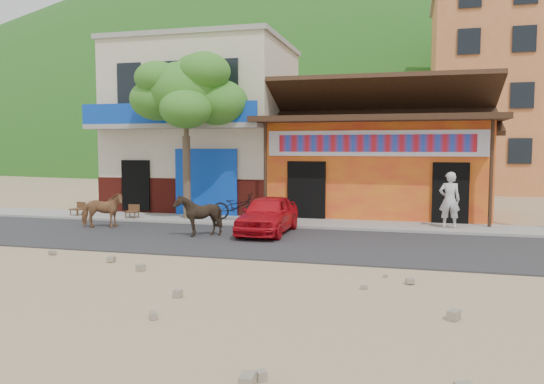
% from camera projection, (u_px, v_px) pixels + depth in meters
% --- Properties ---
extents(ground, '(120.00, 120.00, 0.00)m').
position_uv_depth(ground, '(267.00, 261.00, 12.62)').
color(ground, '#9E825B').
rests_on(ground, ground).
extents(road, '(60.00, 5.00, 0.04)m').
position_uv_depth(road, '(290.00, 242.00, 15.03)').
color(road, '#28282B').
rests_on(road, ground).
extents(sidewalk, '(60.00, 2.00, 0.12)m').
position_uv_depth(sidewalk, '(312.00, 224.00, 18.39)').
color(sidewalk, gray).
rests_on(sidewalk, ground).
extents(dance_club, '(8.00, 6.00, 3.60)m').
position_uv_depth(dance_club, '(379.00, 170.00, 21.59)').
color(dance_club, orange).
rests_on(dance_club, ground).
extents(cafe_building, '(7.00, 6.00, 7.00)m').
position_uv_depth(cafe_building, '(206.00, 129.00, 23.35)').
color(cafe_building, beige).
rests_on(cafe_building, ground).
extents(apartment_front, '(9.00, 9.00, 12.00)m').
position_uv_depth(apartment_front, '(508.00, 94.00, 32.95)').
color(apartment_front, '#CC723F').
rests_on(apartment_front, ground).
extents(hillside, '(100.00, 40.00, 24.00)m').
position_uv_depth(hillside, '(390.00, 85.00, 79.05)').
color(hillside, '#194C14').
rests_on(hillside, ground).
extents(tree, '(3.00, 3.00, 6.00)m').
position_uv_depth(tree, '(186.00, 136.00, 19.11)').
color(tree, '#2D721E').
rests_on(tree, sidewalk).
extents(cow_tan, '(1.53, 1.12, 1.18)m').
position_uv_depth(cow_tan, '(102.00, 210.00, 17.56)').
color(cow_tan, '#94613B').
rests_on(cow_tan, road).
extents(cow_dark, '(1.28, 1.16, 1.28)m').
position_uv_depth(cow_dark, '(198.00, 215.00, 15.88)').
color(cow_dark, black).
rests_on(cow_dark, road).
extents(red_car, '(1.41, 3.47, 1.18)m').
position_uv_depth(red_car, '(268.00, 214.00, 16.48)').
color(red_car, red).
rests_on(red_car, road).
extents(scooter, '(1.84, 0.68, 0.96)m').
position_uv_depth(scooter, '(237.00, 207.00, 18.87)').
color(scooter, black).
rests_on(scooter, sidewalk).
extents(pedestrian, '(0.69, 0.49, 1.81)m').
position_uv_depth(pedestrian, '(450.00, 200.00, 17.00)').
color(pedestrian, silver).
rests_on(pedestrian, sidewalk).
extents(cafe_chair_left, '(0.53, 0.53, 0.94)m').
position_uv_depth(cafe_chair_left, '(77.00, 203.00, 20.16)').
color(cafe_chair_left, '#4F371A').
rests_on(cafe_chair_left, sidewalk).
extents(cafe_chair_right, '(0.46, 0.46, 0.90)m').
position_uv_depth(cafe_chair_right, '(132.00, 206.00, 19.44)').
color(cafe_chair_right, '#4D2619').
rests_on(cafe_chair_right, sidewalk).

